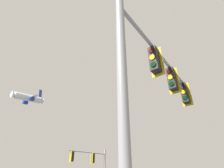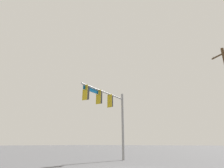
{
  "view_description": "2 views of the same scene",
  "coord_description": "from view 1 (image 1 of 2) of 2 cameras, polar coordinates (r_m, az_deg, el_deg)",
  "views": [
    {
      "loc": [
        -9.28,
        -7.1,
        1.42
      ],
      "look_at": [
        -4.25,
        -2.86,
        5.21
      ],
      "focal_mm": 28.0,
      "sensor_mm": 36.0,
      "label": 1
    },
    {
      "loc": [
        9.43,
        5.31,
        1.54
      ],
      "look_at": [
        -3.92,
        -4.58,
        7.25
      ],
      "focal_mm": 28.0,
      "sensor_mm": 36.0,
      "label": 2
    }
  ],
  "objects": [
    {
      "name": "signal_pole_near",
      "position": [
        6.59,
        14.84,
        1.86
      ],
      "size": [
        6.64,
        0.68,
        6.84
      ],
      "color": "gray",
      "rests_on": "ground_plane"
    },
    {
      "name": "airplane",
      "position": [
        113.57,
        -25.81,
        -4.12
      ],
      "size": [
        18.73,
        16.74,
        11.06
      ],
      "color": "silver"
    },
    {
      "name": "signal_pole_far",
      "position": [
        24.61,
        -6.07,
        -24.33
      ],
      "size": [
        5.31,
        1.55,
        5.59
      ],
      "color": "gray",
      "rests_on": "ground_plane"
    }
  ]
}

